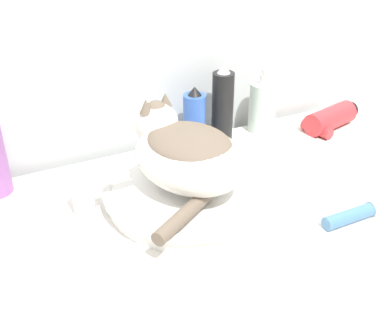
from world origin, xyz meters
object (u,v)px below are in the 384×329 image
Objects in this scene: cat at (185,151)px; spray_bottle_trigger at (195,119)px; faucet at (90,189)px; cream_tube at (353,215)px; hairspray_can_black at (223,106)px; soap_pump_bottle at (262,107)px; hair_dryer at (330,119)px.

spray_bottle_trigger is (0.12, 0.21, -0.04)m from cat.
cat is 0.20m from faucet.
cat is at bearing 140.55° from cream_tube.
cream_tube is at bearing -71.82° from spray_bottle_trigger.
soap_pump_bottle is at bearing 0.00° from hairspray_can_black.
cat is at bearing -134.36° from hairspray_can_black.
cat is 0.52m from hair_dryer.
cat is 1.77× the size of hair_dryer.
hair_dryer is at bearing -14.20° from hairspray_can_black.
cat reaches higher than faucet.
faucet is 0.36m from spray_bottle_trigger.
hairspray_can_black reaches higher than spray_bottle_trigger.
cat reaches higher than soap_pump_bottle.
cat is 2.30× the size of faucet.
faucet is 0.87× the size of spray_bottle_trigger.
spray_bottle_trigger is 1.23× the size of cream_tube.
soap_pump_bottle is 1.31× the size of cream_tube.
cat is 0.29m from hairspray_can_black.
hair_dryer is (0.69, 0.10, -0.03)m from faucet.
spray_bottle_trigger is at bearing 41.23° from faucet.
hair_dryer is at bearing -91.49° from cat.
cream_tube is (0.14, -0.43, -0.06)m from spray_bottle_trigger.
cat is 1.88× the size of soap_pump_bottle.
cat is at bearing -147.43° from soap_pump_bottle.
cat is at bearing -120.85° from spray_bottle_trigger.
faucet is 1.07× the size of cream_tube.
hair_dryer is (0.30, -0.07, -0.07)m from hairspray_can_black.
hairspray_can_black is (-0.12, 0.00, 0.03)m from soap_pump_bottle.
soap_pump_bottle is 0.20m from spray_bottle_trigger.
spray_bottle_trigger is (-0.20, 0.00, 0.00)m from soap_pump_bottle.
faucet is (-0.19, 0.03, -0.06)m from cat.
cat is 0.39m from soap_pump_bottle.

